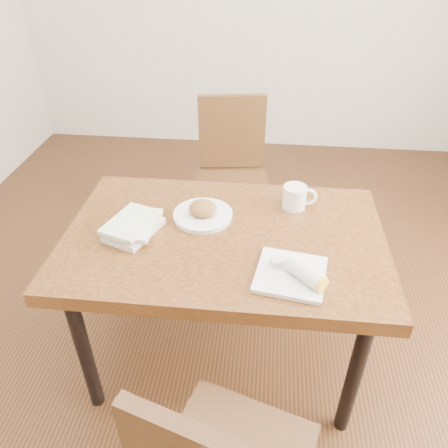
# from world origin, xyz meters

# --- Properties ---
(ground) EXTENTS (4.00, 5.00, 0.01)m
(ground) POSITION_xyz_m (0.00, 0.00, -0.01)
(ground) COLOR #472814
(ground) RESTS_ON ground
(table) EXTENTS (1.28, 0.83, 0.75)m
(table) POSITION_xyz_m (0.00, 0.00, 0.67)
(table) COLOR brown
(table) RESTS_ON ground
(chair_far) EXTENTS (0.47, 0.47, 0.95)m
(chair_far) POSITION_xyz_m (-0.05, 0.95, 0.55)
(chair_far) COLOR #4D3216
(chair_far) RESTS_ON ground
(plate_scone) EXTENTS (0.25, 0.25, 0.08)m
(plate_scone) POSITION_xyz_m (-0.10, 0.11, 0.77)
(plate_scone) COLOR white
(plate_scone) RESTS_ON table
(coffee_mug) EXTENTS (0.15, 0.10, 0.10)m
(coffee_mug) POSITION_xyz_m (0.29, 0.23, 0.80)
(coffee_mug) COLOR white
(coffee_mug) RESTS_ON table
(plate_burrito) EXTENTS (0.27, 0.27, 0.08)m
(plate_burrito) POSITION_xyz_m (0.27, -0.23, 0.77)
(plate_burrito) COLOR white
(plate_burrito) RESTS_ON table
(book_stack) EXTENTS (0.23, 0.27, 0.06)m
(book_stack) POSITION_xyz_m (-0.36, -0.02, 0.78)
(book_stack) COLOR white
(book_stack) RESTS_ON table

